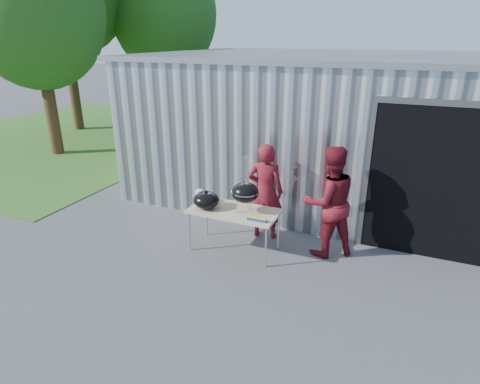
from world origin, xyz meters
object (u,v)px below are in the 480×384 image
at_px(person_bystander, 329,202).
at_px(folding_table, 234,212).
at_px(person_cook, 265,192).
at_px(kettle_grill, 245,188).

bearing_deg(person_bystander, folding_table, -17.10).
relative_size(folding_table, person_cook, 0.85).
bearing_deg(person_cook, folding_table, 57.24).
xyz_separation_m(kettle_grill, person_bystander, (1.27, 0.51, -0.23)).
relative_size(person_cook, person_bystander, 0.94).
height_order(person_cook, person_bystander, person_bystander).
height_order(folding_table, kettle_grill, kettle_grill).
relative_size(kettle_grill, person_bystander, 0.50).
height_order(folding_table, person_cook, person_cook).
bearing_deg(folding_table, kettle_grill, 3.97).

